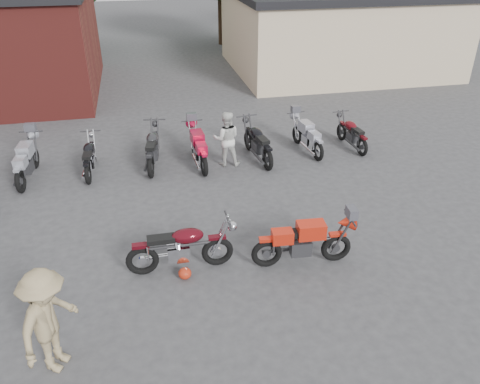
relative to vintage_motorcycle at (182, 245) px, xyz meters
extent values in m
plane|color=#373739|center=(0.76, -0.34, -0.61)|extent=(90.00, 90.00, 0.00)
cube|color=#C5AA8D|center=(9.26, 14.66, 1.14)|extent=(10.00, 8.00, 3.50)
ellipsoid|color=#AD2812|center=(0.00, -0.31, -0.49)|extent=(0.28, 0.28, 0.24)
imported|color=silver|center=(1.81, 4.69, 0.21)|extent=(0.88, 0.74, 1.63)
imported|color=#9C8860|center=(-2.21, -2.01, 0.32)|extent=(1.17, 1.38, 1.85)
camera|label=1|loc=(-0.50, -7.72, 5.45)|focal=35.00mm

